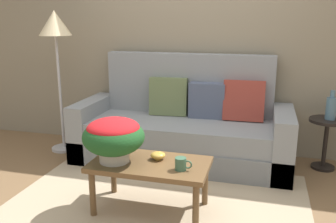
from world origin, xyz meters
TOP-DOWN VIEW (x-y plane):
  - ground_plane at (0.00, 0.00)m, footprint 14.00×14.00m
  - wall_back at (0.00, 1.34)m, footprint 6.40×0.12m
  - area_rug at (0.00, -0.08)m, footprint 2.47×1.61m
  - couch at (-0.01, 0.89)m, footprint 2.27×0.86m
  - coffee_table at (-0.02, -0.26)m, footprint 0.92×0.51m
  - side_table at (1.44, 1.02)m, footprint 0.36×0.36m
  - floor_lamp at (-1.45, 0.81)m, footprint 0.35×0.35m
  - potted_plant at (-0.30, -0.32)m, footprint 0.48×0.48m
  - coffee_mug at (0.24, -0.34)m, footprint 0.13×0.09m
  - snack_bowl at (0.02, -0.19)m, footprint 0.12×0.12m
  - table_vase at (1.45, 1.02)m, footprint 0.10×0.10m

SIDE VIEW (x-z plane):
  - ground_plane at x=0.00m, z-range 0.00..0.00m
  - area_rug at x=0.00m, z-range 0.00..0.01m
  - couch at x=-0.01m, z-range -0.22..0.91m
  - coffee_table at x=-0.02m, z-range 0.15..0.57m
  - side_table at x=1.44m, z-range 0.10..0.63m
  - snack_bowl at x=0.02m, z-range 0.42..0.48m
  - coffee_mug at x=0.24m, z-range 0.42..0.51m
  - potted_plant at x=-0.30m, z-range 0.46..0.80m
  - table_vase at x=1.45m, z-range 0.50..0.80m
  - wall_back at x=0.00m, z-range 0.00..2.62m
  - floor_lamp at x=-1.45m, z-range 0.54..2.14m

